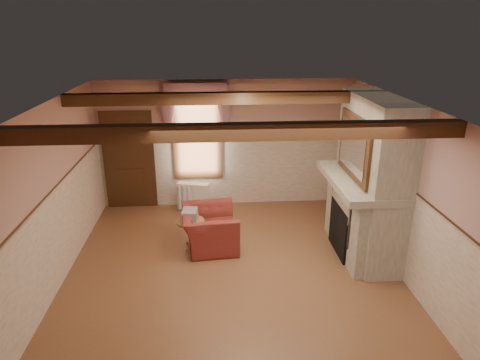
{
  "coord_description": "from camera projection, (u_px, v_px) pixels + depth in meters",
  "views": [
    {
      "loc": [
        -0.31,
        -6.1,
        3.91
      ],
      "look_at": [
        0.18,
        0.8,
        1.36
      ],
      "focal_mm": 32.0,
      "sensor_mm": 36.0,
      "label": 1
    }
  ],
  "objects": [
    {
      "name": "wall_left",
      "position": [
        50.0,
        200.0,
        6.42
      ],
      "size": [
        0.02,
        6.0,
        2.8
      ],
      "primitive_type": "cube",
      "color": "tan",
      "rests_on": "floor"
    },
    {
      "name": "oil_lamp",
      "position": [
        356.0,
        164.0,
        7.54
      ],
      "size": [
        0.11,
        0.11,
        0.28
      ],
      "primitive_type": "cylinder",
      "color": "gold",
      "rests_on": "mantel"
    },
    {
      "name": "door",
      "position": [
        129.0,
        162.0,
        9.33
      ],
      "size": [
        1.1,
        0.1,
        2.1
      ],
      "primitive_type": "cube",
      "color": "black",
      "rests_on": "floor"
    },
    {
      "name": "ceiling_beam_back",
      "position": [
        228.0,
        98.0,
        7.27
      ],
      "size": [
        5.5,
        0.18,
        0.2
      ],
      "primitive_type": "cube",
      "color": "black",
      "rests_on": "ceiling"
    },
    {
      "name": "window",
      "position": [
        197.0,
        134.0,
        9.25
      ],
      "size": [
        1.06,
        0.08,
        2.02
      ],
      "primitive_type": "cube",
      "color": "white",
      "rests_on": "wall_back"
    },
    {
      "name": "wainscot",
      "position": [
        232.0,
        233.0,
        6.82
      ],
      "size": [
        5.5,
        6.0,
        1.5
      ],
      "primitive_type": null,
      "color": "beige",
      "rests_on": "floor"
    },
    {
      "name": "radiator",
      "position": [
        193.0,
        196.0,
        9.46
      ],
      "size": [
        0.72,
        0.34,
        0.6
      ],
      "primitive_type": "cube",
      "rotation": [
        0.0,
        0.0,
        -0.24
      ],
      "color": "white",
      "rests_on": "floor"
    },
    {
      "name": "candle_red",
      "position": [
        371.0,
        182.0,
        6.85
      ],
      "size": [
        0.06,
        0.06,
        0.16
      ],
      "primitive_type": "cylinder",
      "color": "#A51A14",
      "rests_on": "mantel"
    },
    {
      "name": "overmantel_mirror",
      "position": [
        354.0,
        147.0,
        7.1
      ],
      "size": [
        0.06,
        1.44,
        1.04
      ],
      "primitive_type": "cube",
      "color": "silver",
      "rests_on": "fireplace"
    },
    {
      "name": "chair_rail",
      "position": [
        232.0,
        189.0,
        6.56
      ],
      "size": [
        5.5,
        6.0,
        0.08
      ],
      "primitive_type": null,
      "color": "black",
      "rests_on": "wainscot"
    },
    {
      "name": "wall_front",
      "position": [
        250.0,
        323.0,
        3.79
      ],
      "size": [
        5.5,
        0.02,
        2.8
      ],
      "primitive_type": "cube",
      "color": "tan",
      "rests_on": "floor"
    },
    {
      "name": "ceiling",
      "position": [
        232.0,
        105.0,
        6.11
      ],
      "size": [
        5.5,
        6.0,
        0.01
      ],
      "primitive_type": "cube",
      "color": "silver",
      "rests_on": "wall_back"
    },
    {
      "name": "firebox",
      "position": [
        343.0,
        229.0,
        7.62
      ],
      "size": [
        0.2,
        0.95,
        0.9
      ],
      "primitive_type": "cube",
      "color": "black",
      "rests_on": "floor"
    },
    {
      "name": "window_drapes",
      "position": [
        196.0,
        107.0,
        8.96
      ],
      "size": [
        1.3,
        0.14,
        1.4
      ],
      "primitive_type": "cube",
      "color": "gray",
      "rests_on": "wall_back"
    },
    {
      "name": "jar_yellow",
      "position": [
        374.0,
        187.0,
        6.73
      ],
      "size": [
        0.06,
        0.06,
        0.12
      ],
      "primitive_type": "cylinder",
      "color": "gold",
      "rests_on": "mantel"
    },
    {
      "name": "book_stack",
      "position": [
        190.0,
        215.0,
        7.7
      ],
      "size": [
        0.29,
        0.34,
        0.2
      ],
      "primitive_type": "cube",
      "rotation": [
        0.0,
        0.0,
        -0.08
      ],
      "color": "#B7AD8C",
      "rests_on": "side_table"
    },
    {
      "name": "wall_right",
      "position": [
        405.0,
        191.0,
        6.78
      ],
      "size": [
        0.02,
        6.0,
        2.8
      ],
      "primitive_type": "cube",
      "color": "tan",
      "rests_on": "floor"
    },
    {
      "name": "armchair",
      "position": [
        210.0,
        229.0,
        7.83
      ],
      "size": [
        1.07,
        1.19,
        0.73
      ],
      "primitive_type": "imported",
      "rotation": [
        0.0,
        0.0,
        1.66
      ],
      "color": "maroon",
      "rests_on": "floor"
    },
    {
      "name": "mantel_clock",
      "position": [
        348.0,
        158.0,
        8.01
      ],
      "size": [
        0.14,
        0.24,
        0.2
      ],
      "primitive_type": "cube",
      "color": "black",
      "rests_on": "mantel"
    },
    {
      "name": "floor",
      "position": [
        233.0,
        274.0,
        7.08
      ],
      "size": [
        5.5,
        6.0,
        0.01
      ],
      "primitive_type": "cube",
      "color": "brown",
      "rests_on": "ground"
    },
    {
      "name": "wall_back",
      "position": [
        225.0,
        144.0,
        9.41
      ],
      "size": [
        5.5,
        0.02,
        2.8
      ],
      "primitive_type": "cube",
      "color": "tan",
      "rests_on": "floor"
    },
    {
      "name": "mantel",
      "position": [
        361.0,
        181.0,
        7.32
      ],
      "size": [
        1.05,
        2.05,
        0.12
      ],
      "primitive_type": "cube",
      "color": "gray",
      "rests_on": "fireplace"
    },
    {
      "name": "fireplace",
      "position": [
        372.0,
        178.0,
        7.32
      ],
      "size": [
        0.85,
        2.0,
        2.8
      ],
      "primitive_type": "cube",
      "color": "gray",
      "rests_on": "floor"
    },
    {
      "name": "bowl",
      "position": [
        364.0,
        177.0,
        7.18
      ],
      "size": [
        0.37,
        0.37,
        0.09
      ],
      "primitive_type": "imported",
      "color": "brown",
      "rests_on": "mantel"
    },
    {
      "name": "side_table",
      "position": [
        191.0,
        234.0,
        7.81
      ],
      "size": [
        0.54,
        0.54,
        0.55
      ],
      "primitive_type": "cylinder",
      "rotation": [
        0.0,
        0.0,
        0.05
      ],
      "color": "brown",
      "rests_on": "floor"
    },
    {
      "name": "ceiling_beam_front",
      "position": [
        237.0,
        132.0,
        5.02
      ],
      "size": [
        5.5,
        0.18,
        0.2
      ],
      "primitive_type": "cube",
      "color": "black",
      "rests_on": "ceiling"
    }
  ]
}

